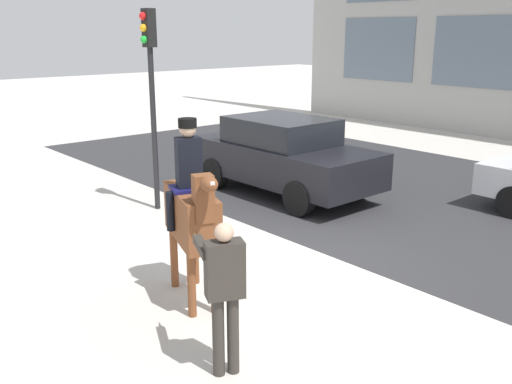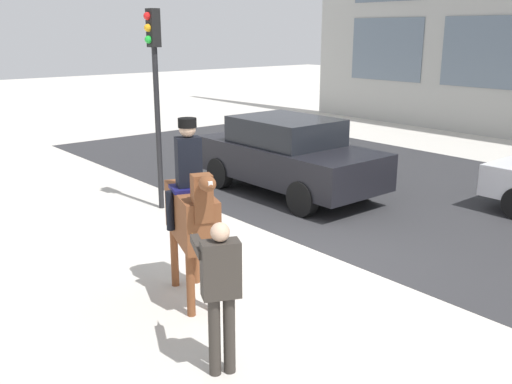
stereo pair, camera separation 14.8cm
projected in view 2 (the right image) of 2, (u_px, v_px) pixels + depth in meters
The scene contains 6 objects.
ground_plane at pixel (302, 261), 9.16m from camera, with size 80.00×80.00×0.00m, color beige.
road_surface at pixel (462, 205), 12.09m from camera, with size 24.11×8.50×0.01m.
mounted_horse_lead at pixel (192, 210), 7.53m from camera, with size 1.70×0.88×2.49m.
pedestrian_bystander at pixel (220, 286), 5.91m from camera, with size 0.91×0.46×1.71m.
street_car_near_lane at pixel (288, 155), 12.77m from camera, with size 4.46×2.04×1.72m.
traffic_light at pixel (155, 78), 11.19m from camera, with size 0.24×0.29×3.98m.
Camera 2 is at (6.06, -6.02, 3.56)m, focal length 40.00 mm.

